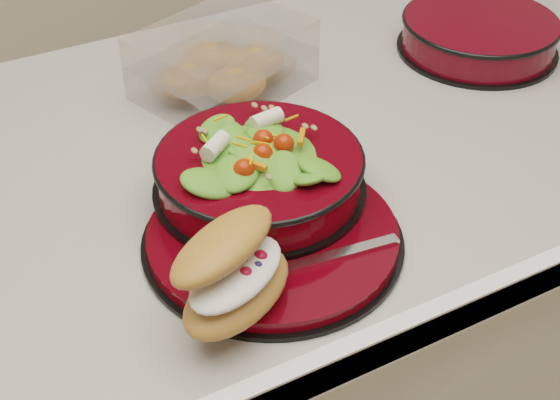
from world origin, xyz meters
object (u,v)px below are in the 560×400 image
salad_bowl (259,164)px  island_counter (357,319)px  pastry_box (223,63)px  extra_bowl (479,33)px  dinner_plate (274,236)px  croissant (234,272)px  fork (316,260)px

salad_bowl → island_counter: bearing=26.3°
pastry_box → extra_bowl: pastry_box is taller
island_counter → salad_bowl: (-0.25, -0.12, 0.50)m
dinner_plate → pastry_box: bearing=74.1°
croissant → fork: bearing=-21.4°
fork → pastry_box: 0.41m
island_counter → fork: fork is taller
dinner_plate → fork: 0.07m
pastry_box → fork: bearing=-120.8°
fork → island_counter: bearing=-37.3°
dinner_plate → extra_bowl: 0.55m
extra_bowl → croissant: bearing=-150.4°
salad_bowl → croissant: salad_bowl is taller
croissant → dinner_plate: bearing=14.5°
fork → extra_bowl: bearing=-49.6°
pastry_box → extra_bowl: bearing=-31.0°
island_counter → fork: size_ratio=6.95×
dinner_plate → croissant: (-0.08, -0.08, 0.05)m
salad_bowl → croissant: 0.18m
salad_bowl → fork: salad_bowl is taller
salad_bowl → extra_bowl: 0.51m
island_counter → pastry_box: (-0.17, 0.14, 0.49)m
croissant → salad_bowl: bearing=27.0°
salad_bowl → extra_bowl: size_ratio=1.00×
dinner_plate → pastry_box: pastry_box is taller
dinner_plate → extra_bowl: extra_bowl is taller
salad_bowl → croissant: size_ratio=1.57×
dinner_plate → pastry_box: 0.35m
extra_bowl → fork: bearing=-146.5°
salad_bowl → fork: bearing=-91.5°
dinner_plate → salad_bowl: 0.09m
dinner_plate → croissant: size_ratio=1.83×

